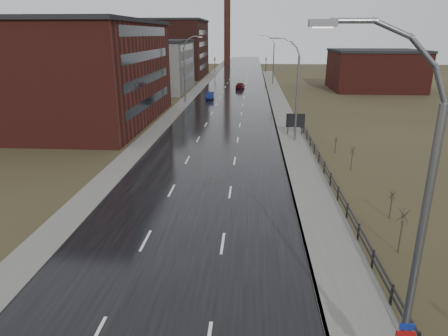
# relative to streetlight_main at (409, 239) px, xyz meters

# --- Properties ---
(road) EXTENTS (14.00, 300.00, 0.06)m
(road) POSITION_rel_streetlight_main_xyz_m (-8.47, 58.00, -6.03)
(road) COLOR black
(road) RESTS_ON ground
(sidewalk_right) EXTENTS (3.20, 180.00, 0.18)m
(sidewalk_right) POSITION_rel_streetlight_main_xyz_m (0.13, 33.00, -5.97)
(sidewalk_right) COLOR #595651
(sidewalk_right) RESTS_ON ground
(curb_right) EXTENTS (0.16, 180.00, 0.18)m
(curb_right) POSITION_rel_streetlight_main_xyz_m (-1.39, 33.00, -5.97)
(curb_right) COLOR slate
(curb_right) RESTS_ON ground
(sidewalk_left) EXTENTS (2.40, 260.00, 0.12)m
(sidewalk_left) POSITION_rel_streetlight_main_xyz_m (-16.67, 58.00, -6.00)
(sidewalk_left) COLOR #595651
(sidewalk_left) RESTS_ON ground
(warehouse_near) EXTENTS (22.44, 28.56, 13.50)m
(warehouse_near) POSITION_rel_streetlight_main_xyz_m (-29.46, 43.00, 0.70)
(warehouse_near) COLOR #471914
(warehouse_near) RESTS_ON ground
(warehouse_mid) EXTENTS (16.32, 20.40, 10.50)m
(warehouse_mid) POSITION_rel_streetlight_main_xyz_m (-26.46, 76.00, -0.80)
(warehouse_mid) COLOR slate
(warehouse_mid) RESTS_ON ground
(warehouse_far) EXTENTS (26.52, 24.48, 15.50)m
(warehouse_far) POSITION_rel_streetlight_main_xyz_m (-31.47, 106.00, 1.70)
(warehouse_far) COLOR #331611
(warehouse_far) RESTS_ON ground
(building_right) EXTENTS (18.36, 16.32, 8.50)m
(building_right) POSITION_rel_streetlight_main_xyz_m (21.83, 80.00, -1.80)
(building_right) COLOR #471914
(building_right) RESTS_ON ground
(smokestack) EXTENTS (2.70, 2.70, 30.70)m
(smokestack) POSITION_rel_streetlight_main_xyz_m (-14.47, 148.00, 9.44)
(smokestack) COLOR #331611
(smokestack) RESTS_ON ground
(streetlight_main) EXTENTS (3.91, 0.29, 12.11)m
(streetlight_main) POSITION_rel_streetlight_main_xyz_m (0.00, 0.00, 0.00)
(streetlight_main) COLOR slate
(streetlight_main) RESTS_ON ground
(streetlight_right_mid) EXTENTS (3.36, 0.28, 11.35)m
(streetlight_right_mid) POSITION_rel_streetlight_main_xyz_m (0.03, 34.00, -0.22)
(streetlight_right_mid) COLOR slate
(streetlight_right_mid) RESTS_ON ground
(streetlight_left) EXTENTS (3.36, 0.28, 11.35)m
(streetlight_left) POSITION_rel_streetlight_main_xyz_m (-16.17, 60.00, -0.22)
(streetlight_left) COLOR slate
(streetlight_left) RESTS_ON ground
(streetlight_right_far) EXTENTS (3.36, 0.28, 11.35)m
(streetlight_right_far) POSITION_rel_streetlight_main_xyz_m (0.03, 88.00, -0.22)
(streetlight_right_far) COLOR slate
(streetlight_right_far) RESTS_ON ground
(guardrail) EXTENTS (0.10, 53.05, 1.10)m
(guardrail) POSITION_rel_streetlight_main_xyz_m (1.83, 16.32, -5.35)
(guardrail) COLOR black
(guardrail) RESTS_ON ground
(shrub_c) EXTENTS (0.63, 0.67, 2.68)m
(shrub_c) POSITION_rel_streetlight_main_xyz_m (3.76, 9.73, -4.63)
(shrub_c) COLOR #382D23
(shrub_c) RESTS_ON ground
(shrub_d) EXTENTS (0.48, 0.50, 1.99)m
(shrub_d) POSITION_rel_streetlight_main_xyz_m (4.69, 14.20, -5.01)
(shrub_d) COLOR #382D23
(shrub_d) RESTS_ON ground
(shrub_e) EXTENTS (0.52, 0.55, 2.20)m
(shrub_e) POSITION_rel_streetlight_main_xyz_m (4.43, 24.18, -4.89)
(shrub_e) COLOR #382D23
(shrub_e) RESTS_ON ground
(shrub_f) EXTENTS (0.40, 0.42, 1.67)m
(shrub_f) POSITION_rel_streetlight_main_xyz_m (4.06, 29.63, -5.17)
(shrub_f) COLOR #382D23
(shrub_f) RESTS_ON ground
(billboard) EXTENTS (2.22, 0.17, 2.70)m
(billboard) POSITION_rel_streetlight_main_xyz_m (0.63, 36.81, -4.26)
(billboard) COLOR black
(billboard) RESTS_ON ground
(traffic_light_left) EXTENTS (0.58, 2.73, 5.30)m
(traffic_light_left) POSITION_rel_streetlight_main_xyz_m (-16.47, 118.00, -1.46)
(traffic_light_left) COLOR black
(traffic_light_left) RESTS_ON ground
(traffic_light_right) EXTENTS (0.58, 2.73, 5.30)m
(traffic_light_right) POSITION_rel_streetlight_main_xyz_m (-0.47, 118.00, -1.46)
(traffic_light_right) COLOR black
(traffic_light_right) RESTS_ON ground
(car_near) EXTENTS (1.57, 4.09, 1.33)m
(car_near) POSITION_rel_streetlight_main_xyz_m (-12.44, 63.88, -5.39)
(car_near) COLOR #0E1647
(car_near) RESTS_ON ground
(car_far) EXTENTS (2.16, 4.43, 1.46)m
(car_far) POSITION_rel_streetlight_main_xyz_m (-7.29, 79.34, -5.33)
(car_far) COLOR #490C13
(car_far) RESTS_ON ground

